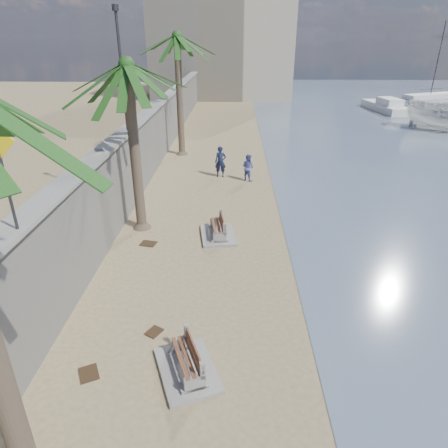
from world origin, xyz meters
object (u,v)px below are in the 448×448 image
object	(u,v)px
bench_far	(218,228)
palm_mid	(127,67)
bench_near	(187,361)
palm_back	(177,38)
sailboat_west	(430,96)
yacht_far	(385,108)
person_b	(248,166)
person_a	(221,160)

from	to	relation	value
bench_far	palm_mid	world-z (taller)	palm_mid
bench_near	palm_mid	world-z (taller)	palm_mid
palm_back	sailboat_west	distance (m)	42.31
palm_back	bench_near	bearing A→B (deg)	-82.64
bench_far	yacht_far	distance (m)	35.84
palm_back	sailboat_west	size ratio (longest dim) A/B	0.90
person_b	bench_far	bearing A→B (deg)	118.64
person_b	bench_near	bearing A→B (deg)	122.49
person_a	person_b	xyz separation A→B (m)	(1.59, -0.60, -0.18)
bench_near	yacht_far	size ratio (longest dim) A/B	0.29
person_a	person_b	distance (m)	1.70
bench_far	yacht_far	size ratio (longest dim) A/B	0.28
bench_far	palm_back	size ratio (longest dim) A/B	0.25
bench_far	person_b	xyz separation A→B (m)	(1.42, 7.21, 0.49)
bench_far	sailboat_west	world-z (taller)	sailboat_west
bench_far	person_a	bearing A→B (deg)	91.22
palm_back	yacht_far	world-z (taller)	palm_back
palm_back	person_b	world-z (taller)	palm_back
bench_far	palm_back	bearing A→B (deg)	103.52
person_a	sailboat_west	world-z (taller)	sailboat_west
palm_mid	person_b	xyz separation A→B (m)	(4.76, 6.45, -5.67)
palm_mid	sailboat_west	bearing A→B (deg)	53.63
palm_mid	yacht_far	world-z (taller)	palm_mid
bench_near	palm_mid	size ratio (longest dim) A/B	0.30
sailboat_west	yacht_far	bearing A→B (deg)	-132.69
bench_near	palm_mid	distance (m)	10.64
palm_back	person_a	size ratio (longest dim) A/B	4.10
bench_far	palm_mid	distance (m)	7.05
person_a	yacht_far	bearing A→B (deg)	52.25
yacht_far	sailboat_west	bearing A→B (deg)	-50.16
palm_mid	yacht_far	xyz separation A→B (m)	(20.63, 30.64, -6.18)
bench_near	bench_far	xyz separation A→B (m)	(0.46, 7.42, 0.01)
bench_near	sailboat_west	distance (m)	56.26
palm_mid	yacht_far	distance (m)	37.45
palm_back	person_b	size ratio (longest dim) A/B	4.96
palm_mid	sailboat_west	world-z (taller)	sailboat_west
sailboat_west	palm_mid	bearing A→B (deg)	-126.37
bench_far	yacht_far	xyz separation A→B (m)	(17.30, 31.39, -0.01)
bench_near	palm_back	bearing A→B (deg)	97.36
bench_far	person_a	world-z (taller)	person_a
bench_near	palm_back	distance (m)	21.51
person_a	palm_mid	bearing A→B (deg)	-115.46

